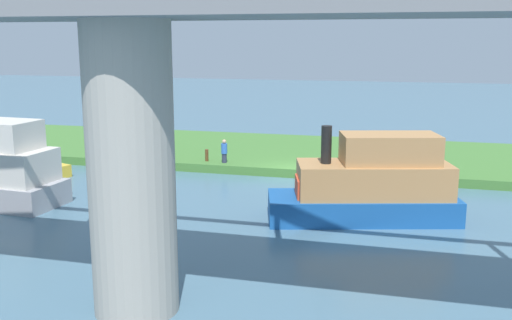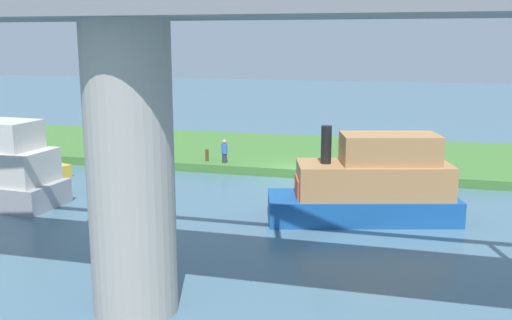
% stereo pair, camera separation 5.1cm
% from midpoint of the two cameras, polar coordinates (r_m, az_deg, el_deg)
% --- Properties ---
extents(ground_plane, '(160.00, 160.00, 0.00)m').
position_cam_midpoint_polar(ground_plane, '(32.95, 3.63, -1.79)').
color(ground_plane, '#476B7F').
extents(grassy_bank, '(80.00, 12.00, 0.50)m').
position_cam_midpoint_polar(grassy_bank, '(38.68, 5.36, 0.58)').
color(grassy_bank, '#427533').
rests_on(grassy_bank, ground).
extents(bridge_pylon, '(2.40, 2.40, 8.17)m').
position_cam_midpoint_polar(bridge_pylon, '(16.47, -12.11, -1.08)').
color(bridge_pylon, '#9E998E').
rests_on(bridge_pylon, ground).
extents(person_on_bank, '(0.51, 0.51, 1.39)m').
position_cam_midpoint_polar(person_on_bank, '(34.53, -3.15, 0.88)').
color(person_on_bank, '#2D334C').
rests_on(person_on_bank, grassy_bank).
extents(mooring_post, '(0.20, 0.20, 0.71)m').
position_cam_midpoint_polar(mooring_post, '(35.13, -4.85, 0.47)').
color(mooring_post, brown).
rests_on(mooring_post, grassy_bank).
extents(skiff_small, '(8.45, 4.68, 4.11)m').
position_cam_midpoint_polar(skiff_small, '(25.50, 10.93, -2.46)').
color(skiff_small, '#195199').
rests_on(skiff_small, ground).
extents(houseboat_blue, '(4.78, 2.94, 1.50)m').
position_cam_midpoint_polar(houseboat_blue, '(36.15, -20.95, -0.47)').
color(houseboat_blue, gold).
rests_on(houseboat_blue, ground).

